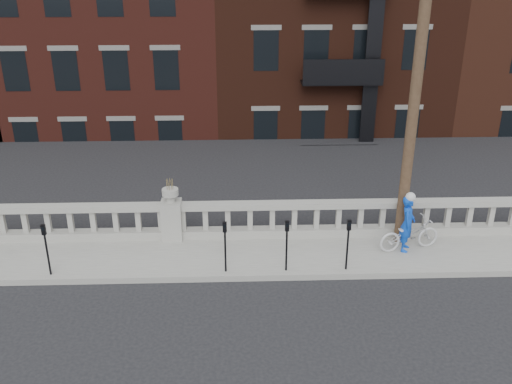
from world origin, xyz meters
TOP-DOWN VIEW (x-y plane):
  - ground at (0.00, 0.00)m, footprint 120.00×120.00m
  - sidewalk at (0.00, 3.00)m, footprint 32.00×2.20m
  - balustrade at (0.00, 3.95)m, footprint 28.00×0.34m
  - planter_pedestal at (0.00, 3.95)m, footprint 0.55×0.55m
  - lower_level at (0.56, 23.04)m, footprint 80.00×44.00m
  - utility_pole at (6.20, 3.60)m, footprint 1.60×0.28m
  - parking_meter_b at (-2.82, 2.15)m, footprint 0.10×0.09m
  - parking_meter_c at (1.48, 2.15)m, footprint 0.10×0.09m
  - parking_meter_d at (2.98, 2.15)m, footprint 0.10×0.09m
  - parking_meter_e at (4.48, 2.15)m, footprint 0.10×0.09m
  - bicycle at (6.31, 3.11)m, footprint 1.77×0.96m
  - cyclist at (6.22, 3.09)m, footprint 0.54×0.66m

SIDE VIEW (x-z plane):
  - ground at x=0.00m, z-range 0.00..0.00m
  - sidewalk at x=0.00m, z-range 0.00..0.15m
  - bicycle at x=6.31m, z-range 0.15..1.03m
  - balustrade at x=0.00m, z-range 0.13..1.16m
  - planter_pedestal at x=0.00m, z-range -0.05..1.71m
  - cyclist at x=6.22m, z-range 0.15..1.69m
  - parking_meter_b at x=-2.82m, z-range 0.32..1.68m
  - parking_meter_c at x=1.48m, z-range 0.32..1.68m
  - parking_meter_d at x=2.98m, z-range 0.32..1.68m
  - parking_meter_e at x=4.48m, z-range 0.32..1.68m
  - lower_level at x=0.56m, z-range -7.77..13.03m
  - utility_pole at x=6.20m, z-range 0.24..10.24m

